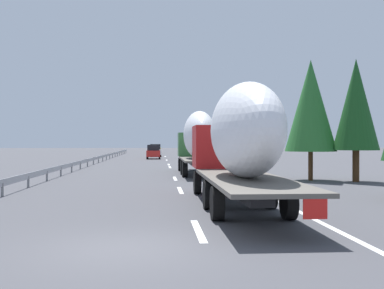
# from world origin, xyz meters

# --- Properties ---
(ground_plane) EXTENTS (260.00, 260.00, 0.00)m
(ground_plane) POSITION_xyz_m (40.00, 0.00, 0.00)
(ground_plane) COLOR #424247
(lane_stripe_0) EXTENTS (3.20, 0.20, 0.01)m
(lane_stripe_0) POSITION_xyz_m (2.00, -1.80, 0.00)
(lane_stripe_0) COLOR white
(lane_stripe_0) RESTS_ON ground_plane
(lane_stripe_1) EXTENTS (3.20, 0.20, 0.01)m
(lane_stripe_1) POSITION_xyz_m (12.44, -1.80, 0.00)
(lane_stripe_1) COLOR white
(lane_stripe_1) RESTS_ON ground_plane
(lane_stripe_2) EXTENTS (3.20, 0.20, 0.01)m
(lane_stripe_2) POSITION_xyz_m (19.78, -1.80, 0.00)
(lane_stripe_2) COLOR white
(lane_stripe_2) RESTS_ON ground_plane
(lane_stripe_3) EXTENTS (3.20, 0.20, 0.01)m
(lane_stripe_3) POSITION_xyz_m (33.32, -1.80, 0.00)
(lane_stripe_3) COLOR white
(lane_stripe_3) RESTS_ON ground_plane
(lane_stripe_4) EXTENTS (3.20, 0.20, 0.01)m
(lane_stripe_4) POSITION_xyz_m (38.24, -1.80, 0.00)
(lane_stripe_4) COLOR white
(lane_stripe_4) RESTS_ON ground_plane
(lane_stripe_5) EXTENTS (3.20, 0.20, 0.01)m
(lane_stripe_5) POSITION_xyz_m (50.45, -1.80, 0.00)
(lane_stripe_5) COLOR white
(lane_stripe_5) RESTS_ON ground_plane
(lane_stripe_6) EXTENTS (3.20, 0.20, 0.01)m
(lane_stripe_6) POSITION_xyz_m (65.07, -1.80, 0.00)
(lane_stripe_6) COLOR white
(lane_stripe_6) RESTS_ON ground_plane
(edge_line_right) EXTENTS (110.00, 0.20, 0.01)m
(edge_line_right) POSITION_xyz_m (45.00, -5.50, 0.00)
(edge_line_right) COLOR white
(edge_line_right) RESTS_ON ground_plane
(truck_lead) EXTENTS (12.37, 2.55, 4.52)m
(truck_lead) POSITION_xyz_m (23.49, -3.60, 2.53)
(truck_lead) COLOR #387038
(truck_lead) RESTS_ON ground_plane
(truck_trailing) EXTENTS (13.47, 2.55, 4.31)m
(truck_trailing) POSITION_xyz_m (6.07, -3.60, 2.43)
(truck_trailing) COLOR #B21919
(truck_trailing) RESTS_ON ground_plane
(car_red_compact) EXTENTS (4.12, 1.88, 1.95)m
(car_red_compact) POSITION_xyz_m (54.67, -0.04, 0.97)
(car_red_compact) COLOR red
(car_red_compact) RESTS_ON ground_plane
(car_yellow_coupe) EXTENTS (4.37, 1.90, 1.79)m
(car_yellow_coupe) POSITION_xyz_m (85.08, -0.25, 0.91)
(car_yellow_coupe) COLOR gold
(car_yellow_coupe) RESTS_ON ground_plane
(car_white_van) EXTENTS (4.60, 1.85, 2.00)m
(car_white_van) POSITION_xyz_m (64.43, -0.24, 0.99)
(car_white_van) COLOR white
(car_white_van) RESTS_ON ground_plane
(road_sign) EXTENTS (0.10, 0.90, 3.49)m
(road_sign) POSITION_xyz_m (41.99, -6.70, 2.40)
(road_sign) COLOR gray
(road_sign) RESTS_ON ground_plane
(tree_0) EXTENTS (3.14, 3.14, 6.85)m
(tree_0) POSITION_xyz_m (56.17, -11.72, 4.18)
(tree_0) COLOR #472D19
(tree_0) RESTS_ON ground_plane
(tree_2) EXTENTS (2.69, 2.69, 7.30)m
(tree_2) POSITION_xyz_m (16.60, -12.42, 4.56)
(tree_2) COLOR #472D19
(tree_2) RESTS_ON ground_plane
(tree_3) EXTENTS (3.13, 3.13, 7.41)m
(tree_3) POSITION_xyz_m (17.74, -10.05, 4.59)
(tree_3) COLOR #472D19
(tree_3) RESTS_ON ground_plane
(tree_4) EXTENTS (3.84, 3.84, 5.30)m
(tree_4) POSITION_xyz_m (73.28, -13.23, 3.35)
(tree_4) COLOR #472D19
(tree_4) RESTS_ON ground_plane
(guardrail_median) EXTENTS (94.00, 0.10, 0.76)m
(guardrail_median) POSITION_xyz_m (43.00, 6.00, 0.58)
(guardrail_median) COLOR #9EA0A5
(guardrail_median) RESTS_ON ground_plane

